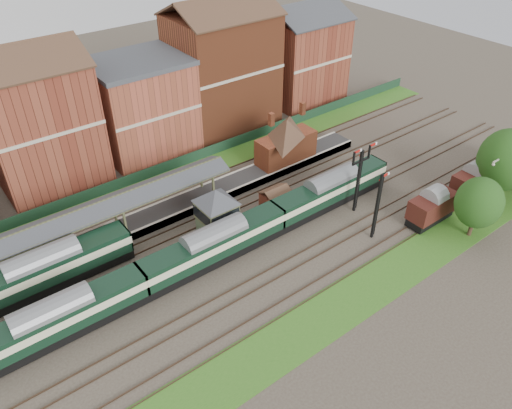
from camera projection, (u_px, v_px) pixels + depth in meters
ground at (258, 240)px, 53.21m from camera, size 160.00×160.00×0.00m
grass_back at (182, 176)px, 63.46m from camera, size 90.00×4.50×0.06m
grass_front at (339, 307)px, 45.49m from camera, size 90.00×5.00×0.06m
fence at (173, 164)px, 64.32m from camera, size 90.00×0.12×1.50m
platform at (171, 210)px, 56.71m from camera, size 55.00×3.40×1.00m
signal_box at (217, 212)px, 51.94m from camera, size 5.40×5.40×6.00m
brick_hut at (275, 200)px, 57.06m from camera, size 3.20×2.64×2.94m
station_building at (286, 139)px, 63.05m from camera, size 8.10×8.10×5.90m
canopy at (116, 199)px, 51.36m from camera, size 26.00×3.89×4.08m
semaphore_bracket at (359, 176)px, 54.81m from camera, size 3.60×0.25×8.18m
semaphore_siding at (377, 206)px, 51.21m from camera, size 1.23×0.25×8.00m
yard_lamp at (493, 181)px, 55.30m from camera, size 2.60×0.22×7.00m
town_backdrop at (140, 102)px, 65.06m from camera, size 69.00×10.00×16.00m
dmu_train at (215, 245)px, 49.27m from camera, size 47.84×2.52×3.68m
platform_railcar at (46, 270)px, 46.25m from camera, size 16.42×2.59×3.78m
goods_van_a at (432, 207)px, 54.70m from camera, size 5.77×2.50×3.50m
goods_van_b at (474, 182)px, 58.57m from camera, size 6.05×2.62×3.67m
goods_van_c at (512, 159)px, 62.46m from camera, size 6.72×2.91×4.08m
tree_near at (506, 160)px, 55.96m from camera, size 6.33×6.33×9.15m
tree_far at (479, 203)px, 51.36m from camera, size 4.88×4.88×7.12m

